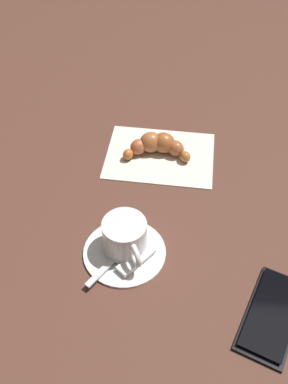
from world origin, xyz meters
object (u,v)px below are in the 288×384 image
at_px(teaspoon, 125,247).
at_px(croissant, 157,145).
at_px(cell_phone, 272,314).
at_px(saucer, 125,251).
at_px(napkin, 160,155).
at_px(sugar_packet, 136,259).
at_px(espresso_cup, 125,236).

distance_m(teaspoon, croissant, 0.23).
bearing_deg(croissant, cell_phone, -151.08).
distance_m(saucer, napkin, 0.23).
height_order(teaspoon, sugar_packet, teaspoon).
bearing_deg(sugar_packet, napkin, 35.30).
bearing_deg(teaspoon, napkin, -10.46).
xyz_separation_m(espresso_cup, sugar_packet, (-0.02, -0.02, -0.02)).
distance_m(espresso_cup, croissant, 0.23).
relative_size(sugar_packet, croissant, 0.49).
xyz_separation_m(saucer, sugar_packet, (-0.02, -0.02, 0.01)).
bearing_deg(napkin, teaspoon, 169.54).
bearing_deg(napkin, sugar_packet, 174.81).
distance_m(napkin, croissant, 0.02).
height_order(espresso_cup, napkin, espresso_cup).
distance_m(saucer, croissant, 0.24).
relative_size(espresso_cup, croissant, 0.65).
height_order(espresso_cup, sugar_packet, espresso_cup).
bearing_deg(sugar_packet, cell_phone, -69.54).
xyz_separation_m(napkin, cell_phone, (-0.32, -0.17, 0.00)).
bearing_deg(espresso_cup, sugar_packet, -141.90).
height_order(saucer, espresso_cup, espresso_cup).
bearing_deg(teaspoon, croissant, -8.76).
distance_m(teaspoon, cell_phone, 0.23).
bearing_deg(cell_phone, sugar_packet, 69.97).
xyz_separation_m(espresso_cup, teaspoon, (-0.00, 0.00, -0.02)).
bearing_deg(cell_phone, saucer, 67.36).
bearing_deg(espresso_cup, teaspoon, 163.01).
distance_m(espresso_cup, sugar_packet, 0.04).
bearing_deg(espresso_cup, croissant, -8.66).
bearing_deg(cell_phone, croissant, 28.92).
xyz_separation_m(teaspoon, cell_phone, (-0.09, -0.21, -0.01)).
height_order(saucer, napkin, saucer).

